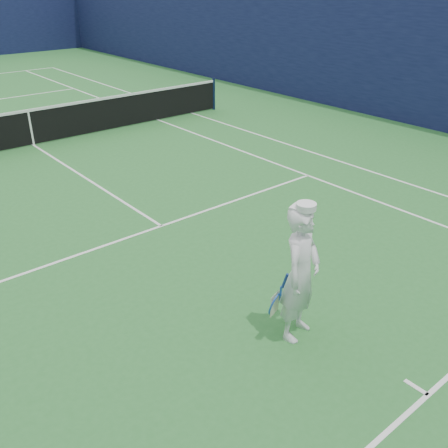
% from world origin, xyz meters
% --- Properties ---
extents(ground, '(80.00, 80.00, 0.00)m').
position_xyz_m(ground, '(0.00, 0.00, 0.00)').
color(ground, '#2A6E2E').
rests_on(ground, ground).
extents(court_markings, '(11.03, 23.83, 0.01)m').
position_xyz_m(court_markings, '(0.00, 0.00, 0.00)').
color(court_markings, white).
rests_on(court_markings, ground).
extents(windscreen_fence, '(20.12, 36.12, 4.00)m').
position_xyz_m(windscreen_fence, '(0.00, 0.00, 2.00)').
color(windscreen_fence, '#10153B').
rests_on(windscreen_fence, ground).
extents(tennis_net, '(12.88, 0.09, 1.07)m').
position_xyz_m(tennis_net, '(0.00, 0.00, 0.55)').
color(tennis_net, '#141E4C').
rests_on(tennis_net, ground).
extents(tennis_player, '(0.87, 0.62, 1.89)m').
position_xyz_m(tennis_player, '(-0.34, -10.17, 0.92)').
color(tennis_player, white).
rests_on(tennis_player, ground).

